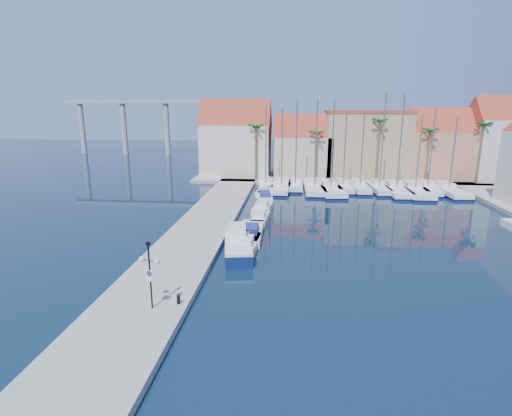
{
  "coord_description": "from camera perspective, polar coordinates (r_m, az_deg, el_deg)",
  "views": [
    {
      "loc": [
        0.38,
        -25.04,
        12.42
      ],
      "look_at": [
        -3.16,
        12.25,
        3.0
      ],
      "focal_mm": 28.0,
      "sensor_mm": 36.0,
      "label": 1
    }
  ],
  "objects": [
    {
      "name": "fishing_boat",
      "position": [
        35.03,
        -2.61,
        -5.31
      ],
      "size": [
        3.3,
        6.95,
        2.33
      ],
      "rotation": [
        0.0,
        0.0,
        0.17
      ],
      "color": "navy",
      "rests_on": "ground"
    },
    {
      "name": "motorboat_west_4",
      "position": [
        54.89,
        1.28,
        1.58
      ],
      "size": [
        2.56,
        6.47,
        1.4
      ],
      "rotation": [
        0.0,
        0.0,
        0.09
      ],
      "color": "white",
      "rests_on": "ground"
    },
    {
      "name": "sailboat_0",
      "position": [
        63.43,
        1.39,
        3.4
      ],
      "size": [
        2.84,
        8.28,
        12.95
      ],
      "rotation": [
        0.0,
        0.0,
        0.09
      ],
      "color": "white",
      "rests_on": "ground"
    },
    {
      "name": "palm_2",
      "position": [
        68.45,
        17.25,
        11.49
      ],
      "size": [
        2.6,
        2.6,
        11.15
      ],
      "color": "brown",
      "rests_on": "shore_north"
    },
    {
      "name": "sailboat_10",
      "position": [
        65.81,
        23.19,
        2.62
      ],
      "size": [
        2.98,
        9.39,
        12.41
      ],
      "rotation": [
        0.0,
        0.0,
        -0.06
      ],
      "color": "white",
      "rests_on": "ground"
    },
    {
      "name": "palm_3",
      "position": [
        70.54,
        23.63,
        9.86
      ],
      "size": [
        2.6,
        2.6,
        9.65
      ],
      "color": "brown",
      "rests_on": "shore_north"
    },
    {
      "name": "motorboat_west_5",
      "position": [
        58.91,
        1.21,
        2.45
      ],
      "size": [
        2.32,
        5.84,
        1.4
      ],
      "rotation": [
        0.0,
        0.0,
        -0.09
      ],
      "color": "white",
      "rests_on": "ground"
    },
    {
      "name": "building_3",
      "position": [
        76.41,
        24.44,
        7.95
      ],
      "size": [
        10.3,
        8.0,
        12.0
      ],
      "color": "tan",
      "rests_on": "shore_north"
    },
    {
      "name": "sailboat_7",
      "position": [
        63.72,
        17.07,
        2.83
      ],
      "size": [
        2.75,
        9.12,
        14.48
      ],
      "rotation": [
        0.0,
        0.0,
        0.04
      ],
      "color": "white",
      "rests_on": "ground"
    },
    {
      "name": "sailboat_4",
      "position": [
        61.7,
        10.48,
        2.81
      ],
      "size": [
        4.19,
        12.23,
        13.59
      ],
      "rotation": [
        0.0,
        0.0,
        0.09
      ],
      "color": "white",
      "rests_on": "ground"
    },
    {
      "name": "ground",
      "position": [
        27.95,
        4.17,
        -12.31
      ],
      "size": [
        260.0,
        260.0,
        0.0
      ],
      "primitive_type": "plane",
      "color": "black",
      "rests_on": "ground"
    },
    {
      "name": "sailboat_11",
      "position": [
        65.8,
        25.62,
        2.33
      ],
      "size": [
        3.6,
        10.85,
        11.0
      ],
      "rotation": [
        0.0,
        0.0,
        0.07
      ],
      "color": "white",
      "rests_on": "ground"
    },
    {
      "name": "sailboat_8",
      "position": [
        63.39,
        19.28,
        2.56
      ],
      "size": [
        3.12,
        11.31,
        14.34
      ],
      "rotation": [
        0.0,
        0.0,
        0.01
      ],
      "color": "white",
      "rests_on": "ground"
    },
    {
      "name": "motorboat_west_3",
      "position": [
        49.2,
        0.97,
        0.11
      ],
      "size": [
        2.4,
        6.18,
        1.4
      ],
      "rotation": [
        0.0,
        0.0,
        -0.08
      ],
      "color": "white",
      "rests_on": "ground"
    },
    {
      "name": "palm_4",
      "position": [
        73.34,
        29.74,
        10.06
      ],
      "size": [
        2.6,
        2.6,
        10.65
      ],
      "color": "brown",
      "rests_on": "shore_north"
    },
    {
      "name": "building_0",
      "position": [
        73.02,
        -2.81,
        9.47
      ],
      "size": [
        12.3,
        9.0,
        13.5
      ],
      "color": "beige",
      "rests_on": "shore_north"
    },
    {
      "name": "building_1",
      "position": [
        72.41,
        6.75,
        8.38
      ],
      "size": [
        10.3,
        8.0,
        11.0
      ],
      "color": "tan",
      "rests_on": "shore_north"
    },
    {
      "name": "viaduct",
      "position": [
        114.1,
        -15.18,
        12.55
      ],
      "size": [
        48.0,
        2.2,
        14.45
      ],
      "color": "#9E9E99",
      "rests_on": "ground"
    },
    {
      "name": "sailboat_1",
      "position": [
        62.18,
        3.72,
        3.1
      ],
      "size": [
        3.76,
        11.23,
        12.25
      ],
      "rotation": [
        0.0,
        0.0,
        -0.08
      ],
      "color": "white",
      "rests_on": "ground"
    },
    {
      "name": "building_4",
      "position": [
        78.78,
        31.01,
        8.16
      ],
      "size": [
        8.3,
        8.0,
        14.0
      ],
      "color": "silver",
      "rests_on": "shore_north"
    },
    {
      "name": "sailboat_5",
      "position": [
        63.45,
        12.24,
        3.06
      ],
      "size": [
        2.74,
        9.0,
        12.15
      ],
      "rotation": [
        0.0,
        0.0,
        0.04
      ],
      "color": "white",
      "rests_on": "ground"
    },
    {
      "name": "palm_0",
      "position": [
        67.42,
        -0.02,
        11.28
      ],
      "size": [
        2.6,
        2.6,
        10.15
      ],
      "color": "brown",
      "rests_on": "shore_north"
    },
    {
      "name": "sailboat_9",
      "position": [
        64.04,
        21.65,
        2.43
      ],
      "size": [
        3.5,
        12.1,
        11.42
      ],
      "rotation": [
        0.0,
        0.0,
        -0.03
      ],
      "color": "white",
      "rests_on": "ground"
    },
    {
      "name": "quay_west",
      "position": [
        41.49,
        -7.91,
        -3.08
      ],
      "size": [
        6.0,
        77.0,
        0.5
      ],
      "primitive_type": "cube",
      "color": "gray",
      "rests_on": "ground"
    },
    {
      "name": "motorboat_west_6",
      "position": [
        65.08,
        1.83,
        3.57
      ],
      "size": [
        1.96,
        5.61,
        1.4
      ],
      "rotation": [
        0.0,
        0.0,
        -0.03
      ],
      "color": "white",
      "rests_on": "ground"
    },
    {
      "name": "motorboat_west_0",
      "position": [
        35.72,
        -1.46,
        -5.37
      ],
      "size": [
        2.32,
        6.22,
        1.4
      ],
      "rotation": [
        0.0,
        0.0,
        -0.06
      ],
      "color": "white",
      "rests_on": "ground"
    },
    {
      "name": "sailboat_6",
      "position": [
        63.4,
        14.53,
        2.92
      ],
      "size": [
        2.59,
        8.53,
        11.72
      ],
      "rotation": [
        0.0,
        0.0,
        0.04
      ],
      "color": "white",
      "rests_on": "ground"
    },
    {
      "name": "shore_north",
      "position": [
        74.67,
        12.79,
        4.39
      ],
      "size": [
        54.0,
        16.0,
        0.5
      ],
      "primitive_type": "cube",
      "color": "gray",
      "rests_on": "ground"
    },
    {
      "name": "sailboat_2",
      "position": [
        63.24,
        5.63,
        3.32
      ],
      "size": [
        2.19,
        8.15,
        13.74
      ],
      "rotation": [
        0.0,
        0.0,
        0.0
      ],
      "color": "white",
      "rests_on": "ground"
    },
    {
      "name": "motorboat_west_1",
      "position": [
        39.27,
        -0.81,
        -3.54
      ],
      "size": [
        2.4,
        7.1,
        1.4
      ],
      "rotation": [
        0.0,
        0.0,
        0.02
      ],
      "color": "white",
      "rests_on": "ground"
    },
    {
      "name": "building_2",
      "position": [
        74.37,
        15.36,
        8.87
      ],
      "size": [
        14.2,
        10.2,
        11.5
      ],
      "color": "tan",
      "rests_on": "shore_north"
    },
    {
      "name": "lamp_post",
      "position": [
        24.86,
        -14.99,
        -7.9
      ],
      "size": [
        1.41,
        0.7,
        4.28
      ],
      "rotation": [
        0.0,
        0.0,
        -0.3
      ],
      "color": "black",
      "rests_on": "quay_west"
    },
    {
      "name": "sailboat_3",
      "position": [
        62.11,
        8.31,
        2.98
      ],
      "size": [
        3.28,
        11.68,
        13.77
      ],
      "rotation": [
        0.0,
        0.0,
        0.02
      ],
      "color": "white",
      "rests_on": "ground"
    },
    {
      "name": "bollard",
      "position": [
        26.03,
        -11.01,
        -12.74
      ],
      "size": [
        0.22,
        0.22,
        0.55
      ],
      "primitive_type": "cylinder",
      "color": "black",
      "rests_on": "quay_west"
    },
    {
      "name": "palm_1",
      "position": [
        67.27,
        8.63,
        10.31
      ],
      "size": [
        2.6,
        2.6,
        9.15
      ],
      "color": "brown",
      "rests_on": "shore_north"
    },
    {
      "name": "motorboat_west_2",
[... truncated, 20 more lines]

